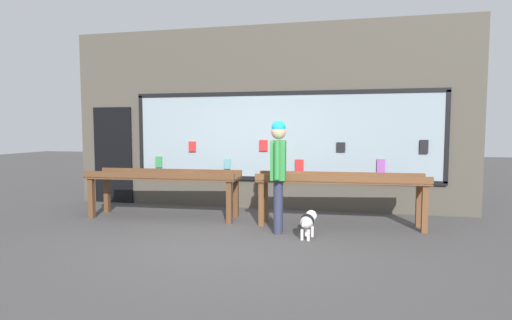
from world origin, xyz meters
The scene contains 6 objects.
ground_plane centered at (0.00, 0.00, 0.00)m, with size 40.00×40.00×0.00m, color #474444.
shopfront_facade centered at (-0.01, 2.39, 1.82)m, with size 8.24×0.29×3.70m.
display_table_left centered at (-1.58, 1.08, 0.70)m, with size 2.81×0.81×0.87m.
display_table_right centered at (1.58, 1.08, 0.71)m, with size 2.81×0.69×0.89m.
person_browsing centered at (0.64, 0.48, 1.04)m, with size 0.26×0.68×1.76m.
small_dog centered at (1.12, 0.26, 0.26)m, with size 0.25×0.59×0.38m.
Camera 1 is at (1.62, -5.63, 1.62)m, focal length 28.00 mm.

